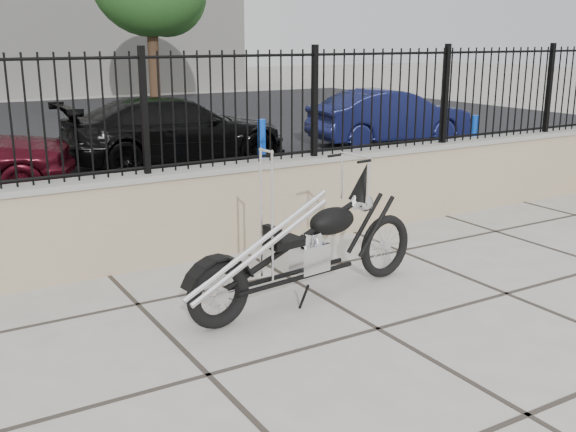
% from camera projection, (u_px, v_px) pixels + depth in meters
% --- Properties ---
extents(ground_plane, '(90.00, 90.00, 0.00)m').
position_uv_depth(ground_plane, '(378.00, 329.00, 5.45)').
color(ground_plane, '#99968E').
rests_on(ground_plane, ground).
extents(parking_lot, '(30.00, 30.00, 0.00)m').
position_uv_depth(parking_lot, '(46.00, 138.00, 15.81)').
color(parking_lot, black).
rests_on(parking_lot, ground).
extents(retaining_wall, '(14.00, 0.36, 0.96)m').
position_uv_depth(retaining_wall, '(237.00, 207.00, 7.40)').
color(retaining_wall, gray).
rests_on(retaining_wall, ground_plane).
extents(iron_fence, '(14.00, 0.08, 1.20)m').
position_uv_depth(iron_fence, '(235.00, 108.00, 7.12)').
color(iron_fence, black).
rests_on(iron_fence, retaining_wall).
extents(chopper_motorcycle, '(2.44, 0.74, 1.44)m').
position_uv_depth(chopper_motorcycle, '(306.00, 224.00, 5.84)').
color(chopper_motorcycle, black).
rests_on(chopper_motorcycle, ground_plane).
extents(car_black, '(4.26, 1.78, 1.23)m').
position_uv_depth(car_black, '(176.00, 130.00, 12.50)').
color(car_black, black).
rests_on(car_black, parking_lot).
extents(car_blue, '(3.73, 1.66, 1.19)m').
position_uv_depth(car_blue, '(390.00, 117.00, 14.81)').
color(car_blue, '#10143B').
rests_on(car_blue, parking_lot).
extents(bollard_b, '(0.13, 0.13, 1.06)m').
position_uv_depth(bollard_b, '(262.00, 153.00, 10.56)').
color(bollard_b, '#0A2DA3').
rests_on(bollard_b, ground_plane).
extents(bollard_c, '(0.15, 0.15, 0.99)m').
position_uv_depth(bollard_c, '(474.00, 144.00, 11.73)').
color(bollard_c, '#0E24D7').
rests_on(bollard_c, ground_plane).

